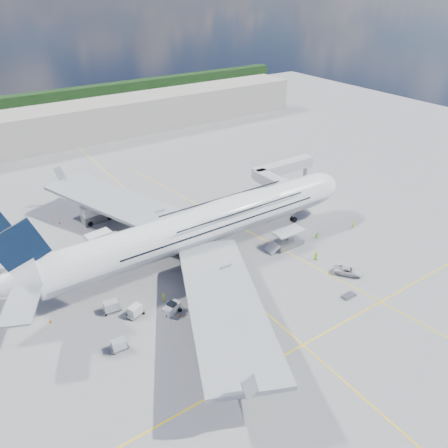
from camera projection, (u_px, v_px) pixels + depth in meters
ground at (229, 280)px, 81.36m from camera, size 300.00×300.00×0.00m
taxi_line_main at (229, 280)px, 81.35m from camera, size 0.25×220.00×0.01m
taxi_line_cross at (303, 345)px, 66.94m from camera, size 120.00×0.25×0.01m
taxi_line_diag at (256, 235)px, 95.40m from camera, size 14.16×99.06×0.01m
airliner at (201, 226)px, 85.31m from camera, size 77.26×79.15×23.71m
jet_bridge at (280, 174)px, 107.62m from camera, size 18.80×12.10×8.50m
cargo_loader at (287, 241)px, 91.04m from camera, size 8.53×3.20×3.67m
terminal at (69, 125)px, 146.86m from camera, size 180.00×16.00×12.00m
tree_line at (127, 91)px, 199.81m from camera, size 160.00×6.00×8.00m
dolly_row_a at (119, 345)px, 65.69m from camera, size 2.88×1.64×1.78m
dolly_row_b at (135, 311)px, 72.33m from camera, size 3.40×2.63×1.91m
dolly_row_c at (230, 337)px, 67.93m from camera, size 3.37×2.02×0.47m
dolly_back at (111, 306)px, 73.21m from camera, size 3.34×2.09×1.99m
dolly_nose_far at (349, 295)px, 76.97m from camera, size 2.73×1.58×0.39m
dolly_nose_near at (239, 285)px, 79.35m from camera, size 3.66×2.30×0.50m
baggage_tug at (172, 308)px, 73.12m from camera, size 3.47×2.59×1.97m
catering_truck_inner at (103, 242)px, 89.39m from camera, size 7.25×3.32×4.20m
catering_truck_outer at (97, 213)px, 100.13m from camera, size 7.36×3.18×4.31m
service_van at (348, 271)px, 82.58m from camera, size 5.28×5.84×1.51m
crew_nose at (353, 225)px, 97.56m from camera, size 0.83×0.75×1.89m
crew_loader at (317, 236)px, 93.74m from camera, size 0.96×0.87×1.62m
crew_wing at (164, 297)px, 75.53m from camera, size 0.63×1.11×1.78m
crew_van at (316, 256)px, 86.72m from camera, size 1.00×1.06×1.83m
crew_tug at (217, 297)px, 75.63m from camera, size 1.21×0.99×1.63m
cone_nose at (302, 210)px, 105.19m from camera, size 0.50×0.50×0.63m
cone_wing_left_inner at (140, 225)px, 98.95m from camera, size 0.47×0.47×0.59m
cone_wing_left_outer at (59, 222)px, 99.90m from camera, size 0.43×0.43×0.54m
cone_wing_right_inner at (180, 315)px, 72.49m from camera, size 0.40×0.40×0.51m
cone_wing_right_outer at (219, 398)px, 58.17m from camera, size 0.45×0.45×0.58m
cone_tail at (50, 321)px, 71.20m from camera, size 0.46×0.46×0.59m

